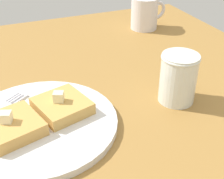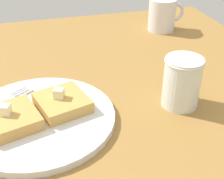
% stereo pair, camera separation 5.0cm
% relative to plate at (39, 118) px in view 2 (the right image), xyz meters
% --- Properties ---
extents(table_surface, '(1.10, 1.10, 0.02)m').
position_rel_plate_xyz_m(table_surface, '(-0.02, -0.06, -0.02)').
color(table_surface, olive).
rests_on(table_surface, ground).
extents(plate, '(0.24, 0.24, 0.01)m').
position_rel_plate_xyz_m(plate, '(0.00, 0.00, 0.00)').
color(plate, silver).
rests_on(plate, table_surface).
extents(toast_slice_left, '(0.10, 0.10, 0.02)m').
position_rel_plate_xyz_m(toast_slice_left, '(-0.04, -0.01, 0.01)').
color(toast_slice_left, tan).
rests_on(toast_slice_left, plate).
extents(toast_slice_middle, '(0.10, 0.10, 0.02)m').
position_rel_plate_xyz_m(toast_slice_middle, '(0.04, 0.01, 0.01)').
color(toast_slice_middle, tan).
rests_on(toast_slice_middle, plate).
extents(butter_pat_primary, '(0.02, 0.02, 0.02)m').
position_rel_plate_xyz_m(butter_pat_primary, '(-0.05, -0.01, 0.03)').
color(butter_pat_primary, '#F4EECA').
rests_on(butter_pat_primary, toast_slice_left).
extents(butter_pat_secondary, '(0.02, 0.02, 0.02)m').
position_rel_plate_xyz_m(butter_pat_secondary, '(0.04, 0.01, 0.03)').
color(butter_pat_secondary, beige).
rests_on(butter_pat_secondary, toast_slice_middle).
extents(syrup_jar, '(0.07, 0.07, 0.09)m').
position_rel_plate_xyz_m(syrup_jar, '(0.24, -0.02, 0.03)').
color(syrup_jar, '#341305').
rests_on(syrup_jar, table_surface).
extents(coffee_mug, '(0.10, 0.07, 0.08)m').
position_rel_plate_xyz_m(coffee_mug, '(0.35, 0.32, 0.04)').
color(coffee_mug, silver).
rests_on(coffee_mug, table_surface).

